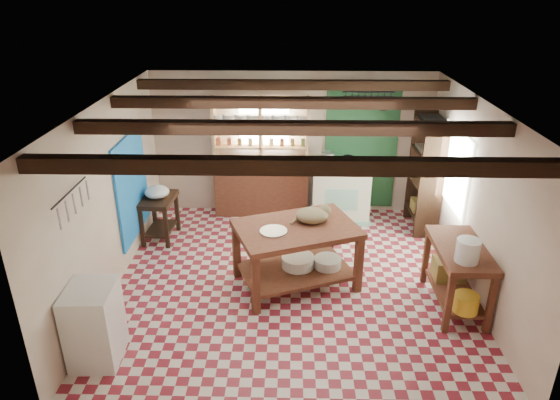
{
  "coord_description": "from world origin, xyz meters",
  "views": [
    {
      "loc": [
        -0.02,
        -6.17,
        4.04
      ],
      "look_at": [
        -0.16,
        0.3,
        1.16
      ],
      "focal_mm": 32.0,
      "sensor_mm": 36.0,
      "label": 1
    }
  ],
  "objects_px": {
    "stove": "(340,192)",
    "prep_table": "(160,218)",
    "work_table": "(296,255)",
    "white_cabinet": "(94,324)",
    "right_counter": "(456,277)",
    "cat": "(312,215)"
  },
  "relations": [
    {
      "from": "prep_table",
      "to": "white_cabinet",
      "type": "xyz_separation_m",
      "value": [
        -0.02,
        -2.93,
        0.09
      ]
    },
    {
      "from": "work_table",
      "to": "cat",
      "type": "bearing_deg",
      "value": 11.31
    },
    {
      "from": "work_table",
      "to": "prep_table",
      "type": "distance_m",
      "value": 2.63
    },
    {
      "from": "stove",
      "to": "right_counter",
      "type": "xyz_separation_m",
      "value": [
        1.29,
        -2.68,
        -0.06
      ]
    },
    {
      "from": "work_table",
      "to": "prep_table",
      "type": "xyz_separation_m",
      "value": [
        -2.27,
        1.33,
        -0.09
      ]
    },
    {
      "from": "work_table",
      "to": "right_counter",
      "type": "distance_m",
      "value": 2.16
    },
    {
      "from": "stove",
      "to": "prep_table",
      "type": "xyz_separation_m",
      "value": [
        -3.09,
        -0.87,
        -0.13
      ]
    },
    {
      "from": "prep_table",
      "to": "right_counter",
      "type": "xyz_separation_m",
      "value": [
        4.38,
        -1.81,
        0.07
      ]
    },
    {
      "from": "prep_table",
      "to": "cat",
      "type": "relative_size",
      "value": 1.63
    },
    {
      "from": "stove",
      "to": "right_counter",
      "type": "bearing_deg",
      "value": -62.45
    },
    {
      "from": "right_counter",
      "to": "cat",
      "type": "distance_m",
      "value": 2.07
    },
    {
      "from": "right_counter",
      "to": "stove",
      "type": "bearing_deg",
      "value": 115.91
    },
    {
      "from": "white_cabinet",
      "to": "right_counter",
      "type": "distance_m",
      "value": 4.54
    },
    {
      "from": "work_table",
      "to": "white_cabinet",
      "type": "xyz_separation_m",
      "value": [
        -2.29,
        -1.6,
        0.01
      ]
    },
    {
      "from": "white_cabinet",
      "to": "right_counter",
      "type": "relative_size",
      "value": 0.75
    },
    {
      "from": "stove",
      "to": "cat",
      "type": "xyz_separation_m",
      "value": [
        -0.6,
        -2.07,
        0.52
      ]
    },
    {
      "from": "stove",
      "to": "right_counter",
      "type": "distance_m",
      "value": 2.97
    },
    {
      "from": "right_counter",
      "to": "cat",
      "type": "height_order",
      "value": "cat"
    },
    {
      "from": "prep_table",
      "to": "work_table",
      "type": "bearing_deg",
      "value": -26.93
    },
    {
      "from": "white_cabinet",
      "to": "work_table",
      "type": "bearing_deg",
      "value": 32.32
    },
    {
      "from": "white_cabinet",
      "to": "cat",
      "type": "bearing_deg",
      "value": 32.1
    },
    {
      "from": "prep_table",
      "to": "right_counter",
      "type": "height_order",
      "value": "right_counter"
    }
  ]
}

